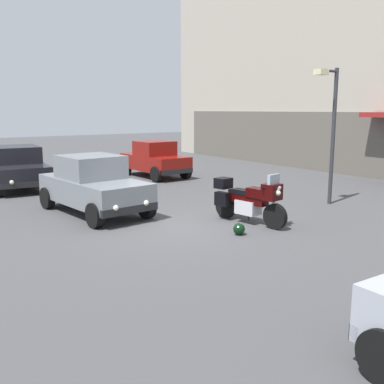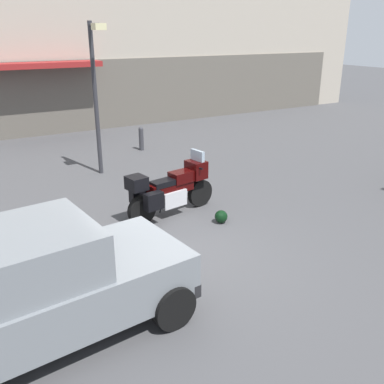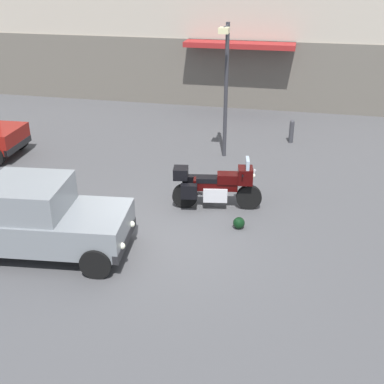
% 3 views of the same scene
% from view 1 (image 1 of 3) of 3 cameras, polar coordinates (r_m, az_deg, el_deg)
% --- Properties ---
extents(ground_plane, '(80.00, 80.00, 0.00)m').
position_cam_1_polar(ground_plane, '(11.48, -2.28, -4.14)').
color(ground_plane, '#424244').
extents(motorcycle, '(2.25, 0.93, 1.36)m').
position_cam_1_polar(motorcycle, '(11.56, 7.22, -0.96)').
color(motorcycle, black).
rests_on(motorcycle, ground).
extents(helmet, '(0.28, 0.28, 0.28)m').
position_cam_1_polar(helmet, '(10.54, 6.06, -4.76)').
color(helmet, black).
rests_on(helmet, ground).
extents(car_sedan_far, '(4.67, 2.22, 1.56)m').
position_cam_1_polar(car_sedan_far, '(18.05, -21.67, 3.04)').
color(car_sedan_far, black).
rests_on(car_sedan_far, ground).
extents(car_compact_side, '(3.54, 1.86, 1.56)m').
position_cam_1_polar(car_compact_side, '(19.45, -4.80, 4.20)').
color(car_compact_side, maroon).
rests_on(car_compact_side, ground).
extents(car_wagon_end, '(4.00, 2.16, 1.64)m').
position_cam_1_polar(car_wagon_end, '(12.85, -12.55, 0.88)').
color(car_wagon_end, slate).
rests_on(car_wagon_end, ground).
extents(streetlamp_curbside, '(0.28, 0.94, 4.12)m').
position_cam_1_polar(streetlamp_curbside, '(14.17, 17.35, 8.65)').
color(streetlamp_curbside, '#2D2D33').
rests_on(streetlamp_curbside, ground).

